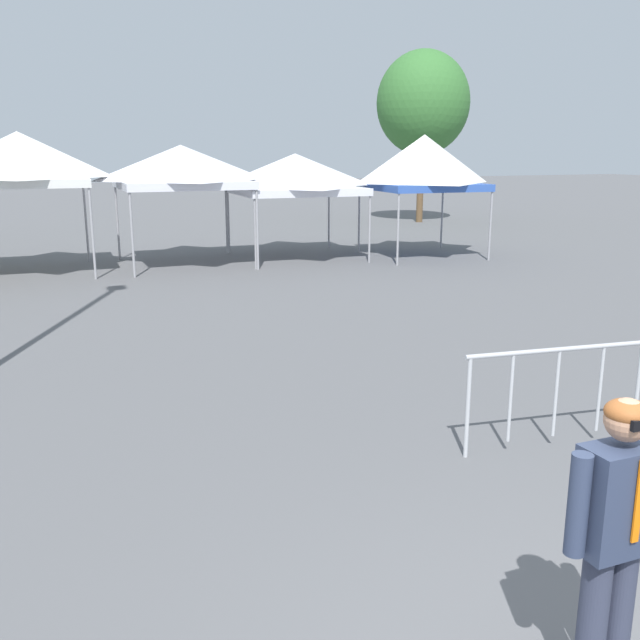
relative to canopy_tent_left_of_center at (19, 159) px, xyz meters
name	(u,v)px	position (x,y,z in m)	size (l,w,h in m)	color
canopy_tent_left_of_center	(19,159)	(0.00, 0.00, 0.00)	(3.24, 3.24, 3.47)	#9E9EA3
canopy_tent_center	(182,167)	(3.93, -0.14, -0.21)	(3.35, 3.35, 3.16)	#9E9EA3
canopy_tent_far_right	(295,174)	(7.14, -0.13, -0.44)	(3.56, 3.56, 2.94)	#9E9EA3
canopy_tent_behind_right	(424,162)	(10.66, -1.23, -0.13)	(3.18, 3.18, 3.46)	#9E9EA3
person_foreground	(615,530)	(2.75, -16.42, -1.78)	(0.65, 0.26, 1.78)	#33384C
tree_behind_tents_center	(423,103)	(15.78, 7.50, 2.13)	(3.88, 3.88, 7.09)	brown
crowd_barrier_mid_lot	(557,377)	(4.87, -13.59, -2.06)	(2.09, 0.32, 1.08)	#B7BABF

